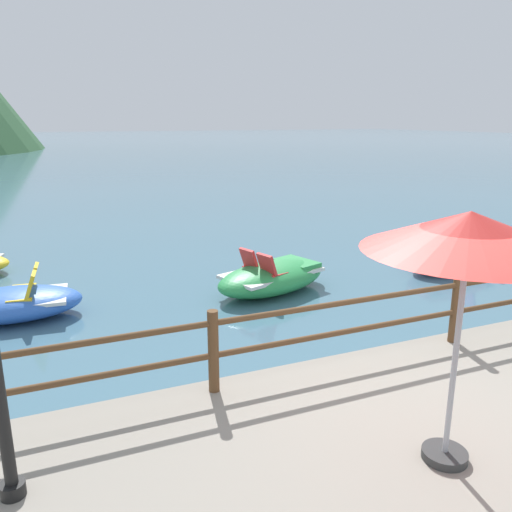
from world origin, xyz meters
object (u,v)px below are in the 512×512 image
(pedal_boat_5, at_px, (11,303))
(pedal_boat_1, at_px, (272,277))
(pedal_boat_3, at_px, (452,258))
(beach_umbrella, at_px, (469,235))

(pedal_boat_5, bearing_deg, pedal_boat_1, -5.06)
(pedal_boat_3, bearing_deg, pedal_boat_5, 175.97)
(beach_umbrella, relative_size, pedal_boat_1, 0.80)
(beach_umbrella, distance_m, pedal_boat_3, 8.00)
(pedal_boat_1, distance_m, pedal_boat_5, 4.74)
(beach_umbrella, distance_m, pedal_boat_1, 6.27)
(pedal_boat_1, bearing_deg, pedal_boat_5, 174.94)
(beach_umbrella, height_order, pedal_boat_1, beach_umbrella)
(pedal_boat_1, distance_m, pedal_boat_3, 4.35)
(pedal_boat_3, bearing_deg, beach_umbrella, -133.44)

